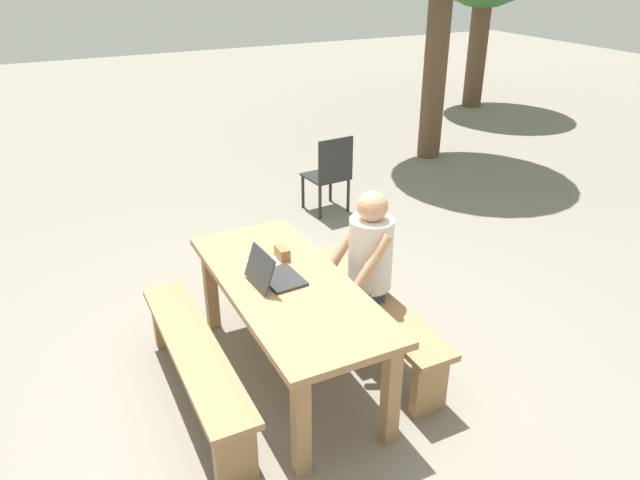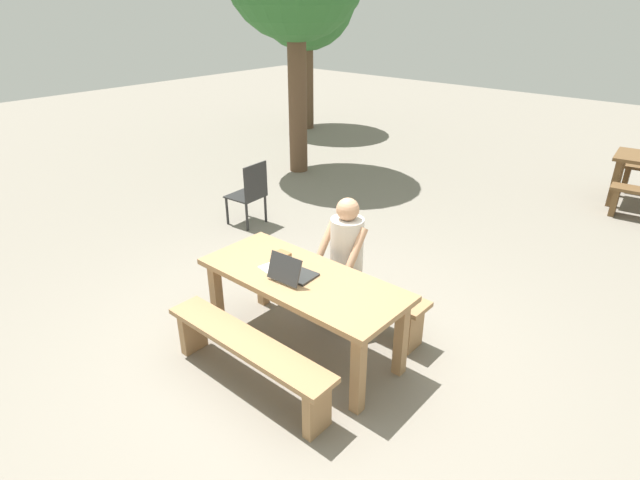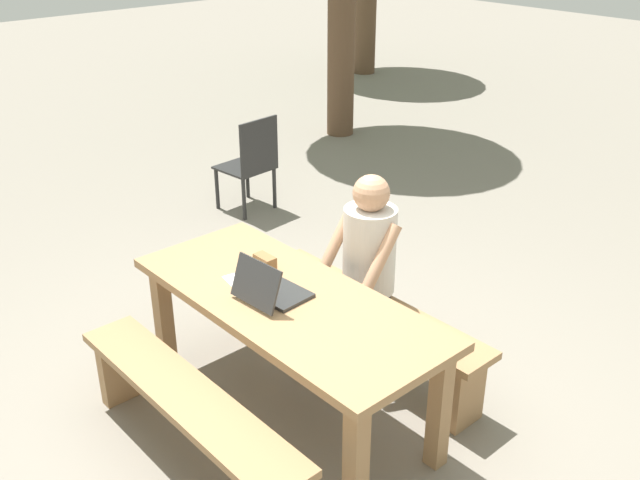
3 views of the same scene
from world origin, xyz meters
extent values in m
plane|color=gray|center=(0.00, 0.00, 0.00)|extent=(30.00, 30.00, 0.00)
cube|color=#9E754C|center=(0.00, 0.00, 0.73)|extent=(1.88, 0.79, 0.05)
cube|color=#9E754C|center=(-0.84, -0.30, 0.35)|extent=(0.09, 0.09, 0.71)
cube|color=#9E754C|center=(0.84, -0.30, 0.35)|extent=(0.09, 0.09, 0.71)
cube|color=#9E754C|center=(-0.84, 0.30, 0.35)|extent=(0.09, 0.09, 0.71)
cube|color=#9E754C|center=(0.84, 0.30, 0.35)|extent=(0.09, 0.09, 0.71)
cube|color=#9E754C|center=(0.00, -0.66, 0.44)|extent=(1.69, 0.30, 0.05)
cube|color=#9E754C|center=(-0.74, -0.66, 0.21)|extent=(0.08, 0.24, 0.42)
cube|color=#9E754C|center=(0.74, -0.66, 0.21)|extent=(0.08, 0.24, 0.42)
cube|color=#9E754C|center=(0.00, 0.66, 0.44)|extent=(1.69, 0.30, 0.05)
cube|color=#9E754C|center=(-0.74, 0.66, 0.21)|extent=(0.08, 0.24, 0.42)
cube|color=#9E754C|center=(0.74, 0.66, 0.21)|extent=(0.08, 0.24, 0.42)
cube|color=#2D2D2D|center=(-0.05, -0.02, 0.77)|extent=(0.34, 0.26, 0.02)
cube|color=#2D2D2D|center=(-0.04, -0.17, 0.89)|extent=(0.33, 0.11, 0.23)
cube|color=black|center=(-0.04, -0.17, 0.89)|extent=(0.30, 0.09, 0.20)
cube|color=olive|center=(-0.33, 0.11, 0.80)|extent=(0.14, 0.07, 0.08)
cube|color=white|center=(-0.25, -0.06, 0.76)|extent=(0.33, 0.26, 0.00)
cylinder|color=#333847|center=(-0.12, 0.48, 0.23)|extent=(0.10, 0.10, 0.46)
cylinder|color=#333847|center=(0.06, 0.48, 0.23)|extent=(0.10, 0.10, 0.46)
cube|color=#333847|center=(-0.03, 0.57, 0.50)|extent=(0.28, 0.28, 0.12)
cylinder|color=silver|center=(-0.03, 0.66, 0.81)|extent=(0.31, 0.31, 0.53)
cylinder|color=tan|center=(-0.21, 0.56, 0.83)|extent=(0.07, 0.32, 0.41)
cylinder|color=tan|center=(0.14, 0.56, 0.83)|extent=(0.07, 0.32, 0.41)
sphere|color=tan|center=(-0.03, 0.66, 1.17)|extent=(0.22, 0.22, 0.22)
cube|color=#262626|center=(-2.55, 1.59, 0.41)|extent=(0.48, 0.48, 0.02)
cube|color=#262626|center=(-2.34, 1.61, 0.66)|extent=(0.06, 0.44, 0.48)
cylinder|color=#262626|center=(-2.76, 1.76, 0.20)|extent=(0.04, 0.04, 0.40)
cylinder|color=#262626|center=(-2.73, 1.39, 0.20)|extent=(0.04, 0.04, 0.40)
cylinder|color=#262626|center=(-2.38, 1.80, 0.20)|extent=(0.04, 0.04, 0.40)
cylinder|color=#262626|center=(-2.35, 1.42, 0.20)|extent=(0.04, 0.04, 0.40)
cube|color=brown|center=(1.17, 5.69, 0.36)|extent=(0.10, 0.10, 0.72)
cube|color=brown|center=(1.11, 6.25, 0.36)|extent=(0.10, 0.10, 0.72)
cube|color=brown|center=(1.29, 5.35, 0.20)|extent=(0.10, 0.25, 0.40)
cube|color=brown|center=(1.16, 6.60, 0.20)|extent=(0.10, 0.25, 0.40)
cylinder|color=brown|center=(-3.67, 3.86, 1.34)|extent=(0.32, 0.32, 2.68)
cylinder|color=brown|center=(-5.83, 6.45, 1.11)|extent=(0.35, 0.35, 2.23)
camera|label=1|loc=(3.13, -1.32, 2.74)|focal=33.30mm
camera|label=2|loc=(2.61, -2.77, 2.93)|focal=28.69mm
camera|label=3|loc=(2.59, -2.09, 2.71)|focal=40.45mm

